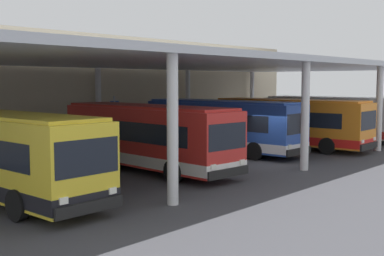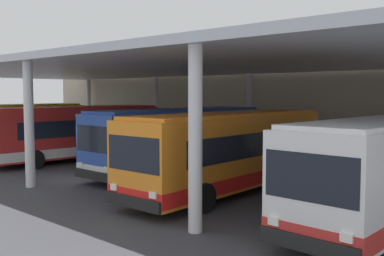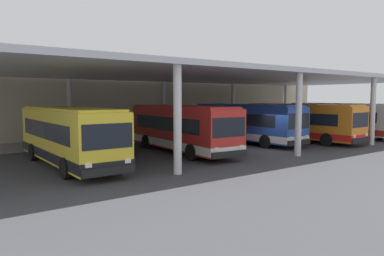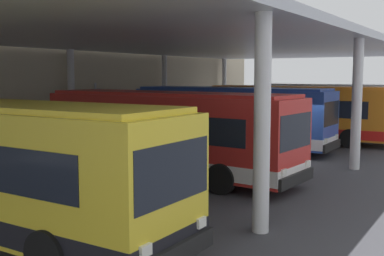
# 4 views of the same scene
# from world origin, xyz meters

# --- Properties ---
(ground_plane) EXTENTS (200.00, 200.00, 0.00)m
(ground_plane) POSITION_xyz_m (0.00, 0.00, 0.00)
(ground_plane) COLOR #3D3D42
(platform_kerb) EXTENTS (42.00, 4.50, 0.18)m
(platform_kerb) POSITION_xyz_m (0.00, 11.75, 0.09)
(platform_kerb) COLOR gray
(platform_kerb) RESTS_ON ground
(station_building_facade) EXTENTS (48.00, 1.60, 7.68)m
(station_building_facade) POSITION_xyz_m (0.00, 15.00, 3.84)
(station_building_facade) COLOR #C1B293
(station_building_facade) RESTS_ON ground
(canopy_shelter) EXTENTS (40.00, 17.00, 5.55)m
(canopy_shelter) POSITION_xyz_m (0.00, 5.50, 5.29)
(canopy_shelter) COLOR silver
(canopy_shelter) RESTS_ON ground
(bus_nearest_bay) EXTENTS (2.76, 10.54, 3.17)m
(bus_nearest_bay) POSITION_xyz_m (-12.76, 2.85, 1.66)
(bus_nearest_bay) COLOR yellow
(bus_nearest_bay) RESTS_ON ground
(bus_second_bay) EXTENTS (3.20, 10.67, 3.17)m
(bus_second_bay) POSITION_xyz_m (-5.08, 3.23, 1.66)
(bus_second_bay) COLOR red
(bus_second_bay) RESTS_ON ground
(bus_middle_bay) EXTENTS (2.74, 10.53, 3.17)m
(bus_middle_bay) POSITION_xyz_m (2.21, 4.32, 1.66)
(bus_middle_bay) COLOR #284CA8
(bus_middle_bay) RESTS_ON ground
(bus_far_bay) EXTENTS (2.90, 10.59, 3.17)m
(bus_far_bay) POSITION_xyz_m (6.82, 2.39, 1.66)
(bus_far_bay) COLOR orange
(bus_far_bay) RESTS_ON ground
(bus_departing) EXTENTS (2.91, 10.59, 3.17)m
(bus_departing) POSITION_xyz_m (13.02, 2.42, 1.66)
(bus_departing) COLOR white
(bus_departing) RESTS_ON ground
(bench_waiting) EXTENTS (1.80, 0.45, 0.92)m
(bench_waiting) POSITION_xyz_m (6.20, 11.82, 0.66)
(bench_waiting) COLOR brown
(bench_waiting) RESTS_ON platform_kerb
(trash_bin) EXTENTS (0.52, 0.52, 0.98)m
(trash_bin) POSITION_xyz_m (9.87, 11.52, 0.68)
(trash_bin) COLOR #236638
(trash_bin) RESTS_ON platform_kerb
(banner_sign) EXTENTS (0.70, 0.12, 3.20)m
(banner_sign) POSITION_xyz_m (-0.70, 10.94, 1.98)
(banner_sign) COLOR #B2B2B7
(banner_sign) RESTS_ON platform_kerb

